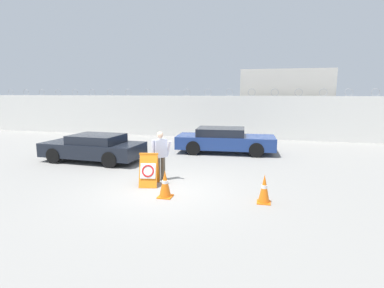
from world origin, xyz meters
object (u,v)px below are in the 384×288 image
object	(u,v)px
barricade_sign	(149,170)
parked_car_rear_sedan	(225,140)
security_guard	(160,154)
traffic_cone_near	(165,184)
parked_car_front_coupe	(94,147)
traffic_cone_mid	(264,189)

from	to	relation	value
barricade_sign	parked_car_rear_sedan	bearing A→B (deg)	63.12
security_guard	parked_car_rear_sedan	bearing A→B (deg)	31.00
traffic_cone_near	parked_car_front_coupe	distance (m)	5.77
security_guard	parked_car_rear_sedan	xyz separation A→B (m)	(1.51, 5.22, -0.29)
traffic_cone_near	traffic_cone_mid	bearing A→B (deg)	4.05
security_guard	traffic_cone_mid	distance (m)	3.75
parked_car_front_coupe	parked_car_rear_sedan	bearing A→B (deg)	-146.11
traffic_cone_mid	parked_car_rear_sedan	world-z (taller)	parked_car_rear_sedan
barricade_sign	traffic_cone_mid	size ratio (longest dim) A/B	1.34
barricade_sign	traffic_cone_near	world-z (taller)	barricade_sign
traffic_cone_mid	parked_car_front_coupe	size ratio (longest dim) A/B	0.18
security_guard	traffic_cone_near	world-z (taller)	security_guard
barricade_sign	traffic_cone_near	distance (m)	1.26
security_guard	traffic_cone_mid	size ratio (longest dim) A/B	2.10
traffic_cone_mid	parked_car_rear_sedan	distance (m)	6.89
security_guard	parked_car_front_coupe	xyz separation A→B (m)	(-3.79, 2.05, -0.32)
barricade_sign	parked_car_front_coupe	world-z (taller)	parked_car_front_coupe
security_guard	traffic_cone_mid	bearing A→B (deg)	-64.76
traffic_cone_mid	parked_car_front_coupe	distance (m)	8.01
security_guard	parked_car_front_coupe	world-z (taller)	security_guard
barricade_sign	parked_car_rear_sedan	size ratio (longest dim) A/B	0.22
barricade_sign	security_guard	size ratio (longest dim) A/B	0.64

